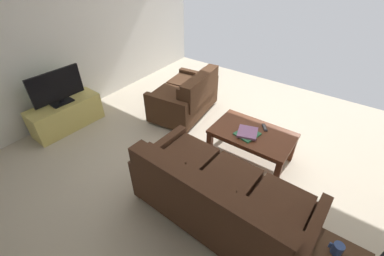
{
  "coord_description": "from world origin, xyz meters",
  "views": [
    {
      "loc": [
        -1.19,
        2.47,
        2.49
      ],
      "look_at": [
        0.27,
        0.42,
        0.63
      ],
      "focal_mm": 23.76,
      "sensor_mm": 36.0,
      "label": 1
    }
  ],
  "objects_px": {
    "book_stack": "(247,133)",
    "tv_remote": "(265,128)",
    "flat_tv": "(57,87)",
    "loveseat_near": "(186,97)",
    "sofa_main": "(218,197)",
    "tv_stand": "(66,115)",
    "coffee_table": "(252,136)",
    "coffee_mug": "(337,249)"
  },
  "relations": [
    {
      "from": "loveseat_near",
      "to": "flat_tv",
      "type": "xyz_separation_m",
      "value": [
        1.34,
        1.44,
        0.38
      ]
    },
    {
      "from": "sofa_main",
      "to": "tv_stand",
      "type": "relative_size",
      "value": 1.73
    },
    {
      "from": "flat_tv",
      "to": "tv_remote",
      "type": "relative_size",
      "value": 5.06
    },
    {
      "from": "tv_stand",
      "to": "tv_remote",
      "type": "relative_size",
      "value": 7.05
    },
    {
      "from": "coffee_mug",
      "to": "tv_remote",
      "type": "bearing_deg",
      "value": -50.31
    },
    {
      "from": "coffee_table",
      "to": "tv_stand",
      "type": "relative_size",
      "value": 0.97
    },
    {
      "from": "tv_stand",
      "to": "book_stack",
      "type": "xyz_separation_m",
      "value": [
        -2.7,
        -0.95,
        0.24
      ]
    },
    {
      "from": "tv_stand",
      "to": "book_stack",
      "type": "height_order",
      "value": "book_stack"
    },
    {
      "from": "loveseat_near",
      "to": "tv_stand",
      "type": "xyz_separation_m",
      "value": [
        1.34,
        1.44,
        -0.12
      ]
    },
    {
      "from": "coffee_table",
      "to": "tv_remote",
      "type": "relative_size",
      "value": 6.8
    },
    {
      "from": "loveseat_near",
      "to": "tv_stand",
      "type": "bearing_deg",
      "value": 46.97
    },
    {
      "from": "book_stack",
      "to": "tv_remote",
      "type": "relative_size",
      "value": 2.14
    },
    {
      "from": "flat_tv",
      "to": "book_stack",
      "type": "height_order",
      "value": "flat_tv"
    },
    {
      "from": "tv_remote",
      "to": "coffee_mug",
      "type": "bearing_deg",
      "value": 129.69
    },
    {
      "from": "book_stack",
      "to": "tv_stand",
      "type": "bearing_deg",
      "value": 19.47
    },
    {
      "from": "loveseat_near",
      "to": "book_stack",
      "type": "xyz_separation_m",
      "value": [
        -1.35,
        0.49,
        0.12
      ]
    },
    {
      "from": "sofa_main",
      "to": "flat_tv",
      "type": "bearing_deg",
      "value": -1.61
    },
    {
      "from": "tv_stand",
      "to": "book_stack",
      "type": "relative_size",
      "value": 3.29
    },
    {
      "from": "tv_stand",
      "to": "coffee_mug",
      "type": "bearing_deg",
      "value": 178.05
    },
    {
      "from": "loveseat_near",
      "to": "coffee_mug",
      "type": "bearing_deg",
      "value": 148.82
    },
    {
      "from": "sofa_main",
      "to": "loveseat_near",
      "type": "xyz_separation_m",
      "value": [
        1.53,
        -1.52,
        -0.01
      ]
    },
    {
      "from": "book_stack",
      "to": "flat_tv",
      "type": "bearing_deg",
      "value": 19.44
    },
    {
      "from": "coffee_mug",
      "to": "book_stack",
      "type": "height_order",
      "value": "coffee_mug"
    },
    {
      "from": "flat_tv",
      "to": "book_stack",
      "type": "relative_size",
      "value": 2.36
    },
    {
      "from": "tv_stand",
      "to": "flat_tv",
      "type": "relative_size",
      "value": 1.39
    },
    {
      "from": "flat_tv",
      "to": "book_stack",
      "type": "distance_m",
      "value": 2.87
    },
    {
      "from": "tv_stand",
      "to": "sofa_main",
      "type": "bearing_deg",
      "value": 178.44
    },
    {
      "from": "coffee_table",
      "to": "tv_remote",
      "type": "bearing_deg",
      "value": -116.14
    },
    {
      "from": "tv_stand",
      "to": "coffee_table",
      "type": "bearing_deg",
      "value": -159.17
    },
    {
      "from": "loveseat_near",
      "to": "tv_stand",
      "type": "distance_m",
      "value": 1.97
    },
    {
      "from": "tv_stand",
      "to": "tv_remote",
      "type": "bearing_deg",
      "value": -156.68
    },
    {
      "from": "coffee_mug",
      "to": "book_stack",
      "type": "distance_m",
      "value": 1.66
    },
    {
      "from": "sofa_main",
      "to": "flat_tv",
      "type": "height_order",
      "value": "flat_tv"
    },
    {
      "from": "coffee_mug",
      "to": "tv_remote",
      "type": "distance_m",
      "value": 1.76
    },
    {
      "from": "loveseat_near",
      "to": "coffee_mug",
      "type": "distance_m",
      "value": 3.05
    },
    {
      "from": "loveseat_near",
      "to": "book_stack",
      "type": "relative_size",
      "value": 3.78
    },
    {
      "from": "sofa_main",
      "to": "coffee_mug",
      "type": "distance_m",
      "value": 1.1
    },
    {
      "from": "loveseat_near",
      "to": "tv_remote",
      "type": "relative_size",
      "value": 8.11
    },
    {
      "from": "book_stack",
      "to": "loveseat_near",
      "type": "bearing_deg",
      "value": -19.81
    },
    {
      "from": "book_stack",
      "to": "sofa_main",
      "type": "bearing_deg",
      "value": 99.85
    },
    {
      "from": "loveseat_near",
      "to": "coffee_table",
      "type": "height_order",
      "value": "loveseat_near"
    },
    {
      "from": "coffee_table",
      "to": "flat_tv",
      "type": "xyz_separation_m",
      "value": [
        2.74,
        1.04,
        0.35
      ]
    }
  ]
}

